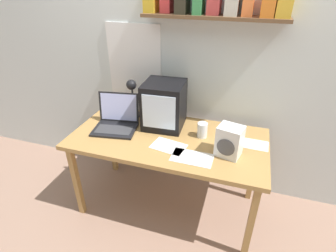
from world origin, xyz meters
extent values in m
plane|color=#9A7764|center=(0.00, 0.00, 0.00)|extent=(12.00, 12.00, 0.00)
cube|color=silver|center=(0.00, 0.48, 1.30)|extent=(5.60, 0.06, 2.60)
cube|color=white|center=(-0.46, 0.45, 1.18)|extent=(0.50, 0.01, 0.65)
cube|color=brown|center=(0.22, 0.36, 1.58)|extent=(1.06, 0.18, 0.02)
cube|color=#C94342|center=(0.22, 0.39, 1.68)|extent=(0.09, 0.14, 0.17)
cube|color=orange|center=(0.59, 0.37, 1.68)|extent=(0.09, 0.16, 0.16)
cube|color=gold|center=(0.69, 0.38, 1.68)|extent=(0.10, 0.15, 0.16)
cube|color=#AE8146|center=(0.00, 0.00, 0.72)|extent=(1.53, 0.75, 0.03)
cube|color=#AE8146|center=(-0.70, -0.31, 0.35)|extent=(0.04, 0.05, 0.70)
cube|color=#AE8146|center=(0.70, -0.31, 0.35)|extent=(0.04, 0.05, 0.70)
cube|color=#AE8146|center=(-0.70, 0.31, 0.35)|extent=(0.04, 0.05, 0.70)
cube|color=#AE8146|center=(0.70, 0.31, 0.35)|extent=(0.04, 0.05, 0.70)
cube|color=black|center=(-0.09, 0.17, 0.93)|extent=(0.34, 0.33, 0.38)
cube|color=silver|center=(-0.08, 0.01, 0.93)|extent=(0.26, 0.02, 0.27)
cube|color=black|center=(-0.45, -0.04, 0.74)|extent=(0.38, 0.31, 0.02)
cube|color=#38383A|center=(-0.44, -0.06, 0.75)|extent=(0.31, 0.18, 0.00)
cube|color=black|center=(-0.47, 0.11, 0.88)|extent=(0.35, 0.10, 0.25)
cube|color=#B2B8ED|center=(-0.47, 0.11, 0.88)|extent=(0.31, 0.09, 0.23)
cylinder|color=black|center=(-0.41, 0.26, 0.74)|extent=(0.12, 0.12, 0.01)
cylinder|color=black|center=(-0.41, 0.26, 0.90)|extent=(0.02, 0.02, 0.30)
sphere|color=black|center=(-0.39, 0.21, 1.05)|extent=(0.09, 0.09, 0.09)
cylinder|color=white|center=(0.25, 0.09, 0.80)|extent=(0.08, 0.08, 0.12)
cylinder|color=#CC3D47|center=(0.25, 0.09, 0.78)|extent=(0.07, 0.07, 0.09)
cube|color=white|center=(0.48, -0.09, 0.85)|extent=(0.19, 0.17, 0.23)
cylinder|color=#4C4C51|center=(0.46, -0.16, 0.84)|extent=(0.12, 0.04, 0.12)
cube|color=white|center=(0.04, -0.13, 0.74)|extent=(0.27, 0.21, 0.00)
cube|color=white|center=(0.61, 0.10, 0.74)|extent=(0.30, 0.15, 0.00)
cube|color=silver|center=(0.24, -0.21, 0.74)|extent=(0.29, 0.17, 0.00)
camera|label=1|loc=(0.53, -1.67, 1.84)|focal=28.00mm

